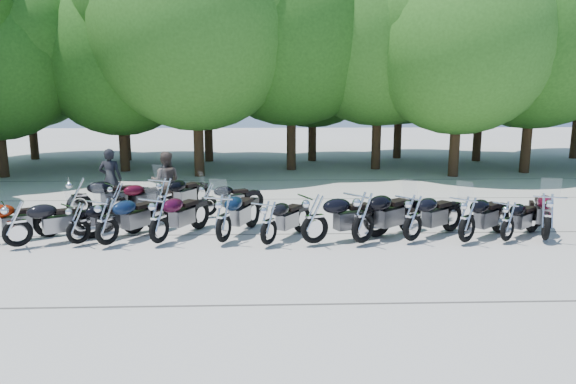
{
  "coord_description": "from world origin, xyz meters",
  "views": [
    {
      "loc": [
        -0.42,
        -11.19,
        3.5
      ],
      "look_at": [
        0.0,
        1.5,
        1.1
      ],
      "focal_mm": 32.0,
      "sensor_mm": 36.0,
      "label": 1
    }
  ],
  "objects_px": {
    "motorcycle_6": "(269,222)",
    "motorcycle_10": "(467,218)",
    "motorcycle_11": "(508,220)",
    "motorcycle_15": "(117,199)",
    "motorcycle_12": "(547,215)",
    "rider_0": "(111,179)",
    "motorcycle_3": "(107,220)",
    "motorcycle_9": "(413,216)",
    "motorcycle_2": "(78,222)",
    "motorcycle_17": "(208,198)",
    "motorcycle_5": "(223,217)",
    "motorcycle_4": "(159,218)",
    "motorcycle_8": "(363,216)",
    "motorcycle_7": "(315,217)",
    "motorcycle_1": "(17,223)",
    "motorcycle_14": "(79,196)",
    "rider_1": "(166,181)",
    "motorcycle_16": "(165,196)"
  },
  "relations": [
    {
      "from": "motorcycle_6",
      "to": "motorcycle_10",
      "type": "bearing_deg",
      "value": -146.78
    },
    {
      "from": "motorcycle_11",
      "to": "motorcycle_15",
      "type": "distance_m",
      "value": 10.42
    },
    {
      "from": "motorcycle_11",
      "to": "motorcycle_12",
      "type": "height_order",
      "value": "motorcycle_12"
    },
    {
      "from": "motorcycle_10",
      "to": "rider_0",
      "type": "xyz_separation_m",
      "value": [
        -9.62,
        4.27,
        0.29
      ]
    },
    {
      "from": "motorcycle_12",
      "to": "motorcycle_3",
      "type": "bearing_deg",
      "value": 22.84
    },
    {
      "from": "motorcycle_6",
      "to": "motorcycle_9",
      "type": "xyz_separation_m",
      "value": [
        3.44,
        0.19,
        0.05
      ]
    },
    {
      "from": "motorcycle_2",
      "to": "motorcycle_17",
      "type": "relative_size",
      "value": 1.02
    },
    {
      "from": "motorcycle_5",
      "to": "motorcycle_12",
      "type": "relative_size",
      "value": 1.01
    },
    {
      "from": "motorcycle_4",
      "to": "motorcycle_10",
      "type": "distance_m",
      "value": 7.27
    },
    {
      "from": "motorcycle_3",
      "to": "motorcycle_8",
      "type": "relative_size",
      "value": 0.9
    },
    {
      "from": "motorcycle_7",
      "to": "motorcycle_8",
      "type": "height_order",
      "value": "motorcycle_8"
    },
    {
      "from": "motorcycle_2",
      "to": "motorcycle_5",
      "type": "xyz_separation_m",
      "value": [
        3.4,
        -0.0,
        0.1
      ]
    },
    {
      "from": "motorcycle_11",
      "to": "motorcycle_12",
      "type": "distance_m",
      "value": 0.95
    },
    {
      "from": "motorcycle_3",
      "to": "motorcycle_15",
      "type": "height_order",
      "value": "motorcycle_3"
    },
    {
      "from": "motorcycle_10",
      "to": "motorcycle_5",
      "type": "bearing_deg",
      "value": 48.24
    },
    {
      "from": "motorcycle_7",
      "to": "motorcycle_11",
      "type": "xyz_separation_m",
      "value": [
        4.63,
        0.09,
        -0.13
      ]
    },
    {
      "from": "motorcycle_6",
      "to": "motorcycle_11",
      "type": "bearing_deg",
      "value": -145.99
    },
    {
      "from": "motorcycle_1",
      "to": "motorcycle_15",
      "type": "bearing_deg",
      "value": -58.89
    },
    {
      "from": "motorcycle_5",
      "to": "motorcycle_1",
      "type": "bearing_deg",
      "value": 23.51
    },
    {
      "from": "motorcycle_4",
      "to": "motorcycle_17",
      "type": "relative_size",
      "value": 1.16
    },
    {
      "from": "motorcycle_3",
      "to": "rider_0",
      "type": "bearing_deg",
      "value": -43.01
    },
    {
      "from": "motorcycle_14",
      "to": "rider_0",
      "type": "distance_m",
      "value": 1.53
    },
    {
      "from": "motorcycle_4",
      "to": "motorcycle_6",
      "type": "distance_m",
      "value": 2.59
    },
    {
      "from": "motorcycle_1",
      "to": "motorcycle_15",
      "type": "height_order",
      "value": "motorcycle_1"
    },
    {
      "from": "motorcycle_9",
      "to": "rider_1",
      "type": "xyz_separation_m",
      "value": [
        -6.59,
        3.77,
        0.25
      ]
    },
    {
      "from": "motorcycle_8",
      "to": "rider_1",
      "type": "xyz_separation_m",
      "value": [
        -5.37,
        3.93,
        0.19
      ]
    },
    {
      "from": "motorcycle_14",
      "to": "motorcycle_15",
      "type": "distance_m",
      "value": 1.08
    },
    {
      "from": "motorcycle_10",
      "to": "rider_1",
      "type": "bearing_deg",
      "value": 23.51
    },
    {
      "from": "motorcycle_15",
      "to": "rider_1",
      "type": "relative_size",
      "value": 1.16
    },
    {
      "from": "motorcycle_6",
      "to": "motorcycle_16",
      "type": "bearing_deg",
      "value": -10.89
    },
    {
      "from": "motorcycle_6",
      "to": "motorcycle_7",
      "type": "height_order",
      "value": "motorcycle_7"
    },
    {
      "from": "motorcycle_4",
      "to": "motorcycle_17",
      "type": "height_order",
      "value": "motorcycle_4"
    },
    {
      "from": "motorcycle_2",
      "to": "motorcycle_15",
      "type": "bearing_deg",
      "value": -50.17
    },
    {
      "from": "motorcycle_5",
      "to": "rider_1",
      "type": "xyz_separation_m",
      "value": [
        -2.09,
        3.74,
        0.23
      ]
    },
    {
      "from": "motorcycle_1",
      "to": "motorcycle_14",
      "type": "bearing_deg",
      "value": -39.8
    },
    {
      "from": "motorcycle_5",
      "to": "motorcycle_14",
      "type": "xyz_separation_m",
      "value": [
        -4.33,
        2.65,
        0.0
      ]
    },
    {
      "from": "motorcycle_1",
      "to": "motorcycle_16",
      "type": "distance_m",
      "value": 3.97
    },
    {
      "from": "motorcycle_14",
      "to": "rider_1",
      "type": "bearing_deg",
      "value": -86.96
    },
    {
      "from": "motorcycle_2",
      "to": "motorcycle_15",
      "type": "xyz_separation_m",
      "value": [
        0.14,
        2.69,
        0.01
      ]
    },
    {
      "from": "motorcycle_2",
      "to": "motorcycle_4",
      "type": "distance_m",
      "value": 1.89
    },
    {
      "from": "motorcycle_4",
      "to": "motorcycle_15",
      "type": "relative_size",
      "value": 1.11
    },
    {
      "from": "motorcycle_1",
      "to": "motorcycle_10",
      "type": "bearing_deg",
      "value": -122.44
    },
    {
      "from": "motorcycle_2",
      "to": "motorcycle_5",
      "type": "distance_m",
      "value": 3.4
    },
    {
      "from": "motorcycle_4",
      "to": "motorcycle_10",
      "type": "height_order",
      "value": "motorcycle_4"
    },
    {
      "from": "motorcycle_10",
      "to": "motorcycle_16",
      "type": "xyz_separation_m",
      "value": [
        -7.65,
        2.78,
        0.02
      ]
    },
    {
      "from": "motorcycle_9",
      "to": "motorcycle_11",
      "type": "xyz_separation_m",
      "value": [
        2.28,
        -0.07,
        -0.09
      ]
    },
    {
      "from": "motorcycle_1",
      "to": "motorcycle_17",
      "type": "bearing_deg",
      "value": -85.97
    },
    {
      "from": "motorcycle_11",
      "to": "motorcycle_4",
      "type": "bearing_deg",
      "value": 48.75
    },
    {
      "from": "motorcycle_3",
      "to": "motorcycle_9",
      "type": "relative_size",
      "value": 0.98
    },
    {
      "from": "motorcycle_1",
      "to": "motorcycle_10",
      "type": "xyz_separation_m",
      "value": [
        10.45,
        0.04,
        0.02
      ]
    }
  ]
}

